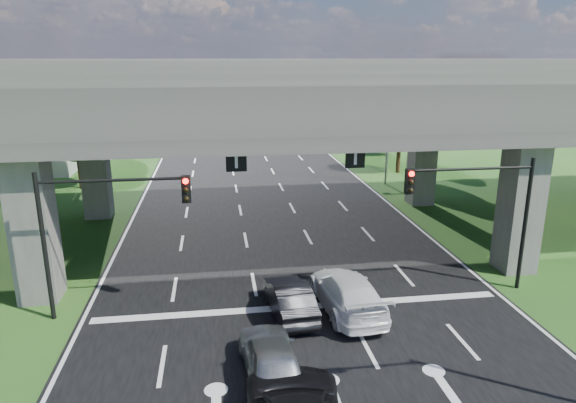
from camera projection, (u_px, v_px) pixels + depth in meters
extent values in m
plane|color=#1C4917|center=(318.00, 353.00, 18.13)|extent=(160.00, 160.00, 0.00)
cube|color=black|center=(282.00, 251.00, 27.65)|extent=(18.00, 120.00, 0.03)
cube|color=#353331|center=(276.00, 98.00, 27.39)|extent=(80.00, 15.00, 2.00)
cube|color=#5A5853|center=(298.00, 73.00, 20.07)|extent=(80.00, 0.50, 1.00)
cube|color=#5A5853|center=(263.00, 67.00, 33.89)|extent=(80.00, 0.50, 1.00)
cube|color=#5A5853|center=(33.00, 221.00, 21.39)|extent=(1.60, 1.60, 7.00)
cube|color=#5A5853|center=(95.00, 164.00, 32.82)|extent=(1.60, 1.60, 7.00)
cube|color=#5A5853|center=(521.00, 201.00, 24.40)|extent=(1.60, 1.60, 7.00)
cube|color=#5A5853|center=(422.00, 155.00, 35.83)|extent=(1.60, 1.60, 7.00)
cube|color=black|center=(236.00, 161.00, 20.92)|extent=(0.85, 0.06, 0.85)
cube|color=black|center=(355.00, 158.00, 21.61)|extent=(0.85, 0.06, 0.85)
cylinder|color=black|center=(525.00, 225.00, 22.49)|extent=(0.18, 0.18, 6.00)
cylinder|color=black|center=(472.00, 169.00, 21.41)|extent=(5.50, 0.12, 0.12)
cube|color=black|center=(410.00, 181.00, 20.97)|extent=(0.35, 0.28, 1.05)
sphere|color=#FF0C05|center=(412.00, 174.00, 20.72)|extent=(0.22, 0.22, 0.22)
cylinder|color=black|center=(45.00, 248.00, 19.76)|extent=(0.18, 0.18, 6.00)
cylinder|color=black|center=(112.00, 180.00, 19.43)|extent=(5.50, 0.12, 0.12)
cube|color=black|center=(186.00, 189.00, 19.74)|extent=(0.35, 0.28, 1.05)
sphere|color=#FF0C05|center=(185.00, 181.00, 19.49)|extent=(0.22, 0.22, 0.22)
cylinder|color=gray|center=(388.00, 123.00, 41.07)|extent=(0.16, 0.16, 10.00)
cylinder|color=gray|center=(373.00, 62.00, 39.59)|extent=(3.00, 0.10, 0.10)
cube|color=gray|center=(354.00, 64.00, 39.41)|extent=(0.60, 0.25, 0.18)
cylinder|color=gray|center=(341.00, 105.00, 56.31)|extent=(0.16, 0.16, 10.00)
cylinder|color=gray|center=(328.00, 61.00, 54.83)|extent=(3.00, 0.10, 0.10)
cube|color=gray|center=(314.00, 62.00, 54.66)|extent=(0.60, 0.25, 0.18)
cylinder|color=black|center=(80.00, 168.00, 40.53)|extent=(0.36, 0.36, 3.30)
sphere|color=#16551A|center=(76.00, 130.00, 39.72)|extent=(4.50, 4.50, 4.50)
sphere|color=#16551A|center=(78.00, 113.00, 39.12)|extent=(3.60, 3.60, 3.60)
sphere|color=#16551A|center=(74.00, 141.00, 40.30)|extent=(3.30, 3.30, 3.30)
cylinder|color=black|center=(67.00, 154.00, 47.81)|extent=(0.36, 0.36, 2.86)
sphere|color=#16551A|center=(64.00, 126.00, 47.10)|extent=(3.90, 3.90, 3.90)
sphere|color=#16551A|center=(66.00, 113.00, 46.55)|extent=(3.12, 3.12, 3.12)
sphere|color=#16551A|center=(63.00, 134.00, 47.65)|extent=(2.86, 2.86, 2.86)
cylinder|color=black|center=(125.00, 136.00, 55.88)|extent=(0.36, 0.36, 3.52)
sphere|color=#16551A|center=(123.00, 107.00, 55.02)|extent=(4.80, 4.80, 4.80)
sphere|color=#16551A|center=(125.00, 93.00, 54.39)|extent=(3.84, 3.84, 3.84)
sphere|color=#16551A|center=(121.00, 115.00, 55.62)|extent=(3.52, 3.52, 3.52)
cylinder|color=black|center=(398.00, 156.00, 46.16)|extent=(0.36, 0.36, 3.08)
sphere|color=#16551A|center=(400.00, 125.00, 45.40)|extent=(4.20, 4.20, 4.20)
sphere|color=#16551A|center=(407.00, 110.00, 44.83)|extent=(3.36, 3.36, 3.36)
sphere|color=#16551A|center=(395.00, 133.00, 45.97)|extent=(3.08, 3.08, 3.08)
cylinder|color=black|center=(399.00, 142.00, 54.23)|extent=(0.36, 0.36, 2.86)
sphere|color=#16551A|center=(401.00, 117.00, 53.52)|extent=(3.90, 3.90, 3.90)
sphere|color=#16551A|center=(406.00, 106.00, 52.97)|extent=(3.12, 3.12, 3.12)
sphere|color=#16551A|center=(396.00, 124.00, 54.07)|extent=(2.86, 2.86, 2.86)
cylinder|color=black|center=(344.00, 130.00, 61.24)|extent=(0.36, 0.36, 3.30)
sphere|color=#16551A|center=(345.00, 105.00, 60.43)|extent=(4.50, 4.50, 4.50)
sphere|color=#16551A|center=(349.00, 94.00, 59.83)|extent=(3.60, 3.60, 3.60)
sphere|color=#16551A|center=(341.00, 112.00, 61.01)|extent=(3.30, 3.30, 3.30)
imported|color=#95989C|center=(271.00, 357.00, 16.51)|extent=(2.05, 4.52, 1.51)
imported|color=black|center=(290.00, 298.00, 20.66)|extent=(1.82, 4.34, 1.39)
imported|color=white|center=(347.00, 292.00, 21.01)|extent=(2.57, 5.49, 1.55)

